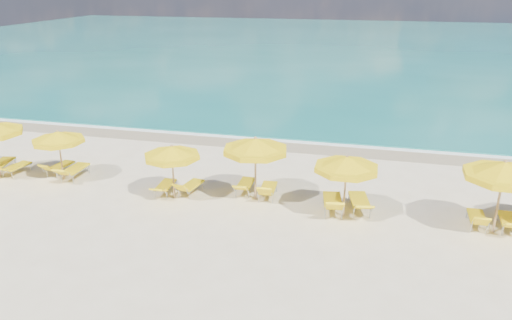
# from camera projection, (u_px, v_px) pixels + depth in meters

# --- Properties ---
(ground_plane) EXTENTS (120.00, 120.00, 0.00)m
(ground_plane) POSITION_uv_depth(u_px,v_px,m) (247.00, 203.00, 18.91)
(ground_plane) COLOR beige
(ocean) EXTENTS (120.00, 80.00, 0.30)m
(ocean) POSITION_uv_depth(u_px,v_px,m) (345.00, 46.00, 62.67)
(ocean) COLOR #12655F
(ocean) RESTS_ON ground
(wet_sand_band) EXTENTS (120.00, 2.60, 0.01)m
(wet_sand_band) POSITION_uv_depth(u_px,v_px,m) (283.00, 144.00, 25.66)
(wet_sand_band) COLOR tan
(wet_sand_band) RESTS_ON ground
(foam_line) EXTENTS (120.00, 1.20, 0.03)m
(foam_line) POSITION_uv_depth(u_px,v_px,m) (286.00, 139.00, 26.39)
(foam_line) COLOR white
(foam_line) RESTS_ON ground
(whitecap_near) EXTENTS (14.00, 0.36, 0.05)m
(whitecap_near) POSITION_uv_depth(u_px,v_px,m) (227.00, 97.00, 35.76)
(whitecap_near) COLOR white
(whitecap_near) RESTS_ON ground
(whitecap_far) EXTENTS (18.00, 0.30, 0.05)m
(whitecap_far) POSITION_uv_depth(u_px,v_px,m) (424.00, 87.00, 38.99)
(whitecap_far) COLOR white
(whitecap_far) RESTS_ON ground
(umbrella_2) EXTENTS (2.73, 2.73, 2.17)m
(umbrella_2) POSITION_uv_depth(u_px,v_px,m) (58.00, 138.00, 20.51)
(umbrella_2) COLOR tan
(umbrella_2) RESTS_ON ground
(umbrella_3) EXTENTS (2.37, 2.37, 2.18)m
(umbrella_3) POSITION_uv_depth(u_px,v_px,m) (172.00, 153.00, 18.69)
(umbrella_3) COLOR tan
(umbrella_3) RESTS_ON ground
(umbrella_4) EXTENTS (2.95, 2.95, 2.52)m
(umbrella_4) POSITION_uv_depth(u_px,v_px,m) (255.00, 146.00, 18.51)
(umbrella_4) COLOR tan
(umbrella_4) RESTS_ON ground
(umbrella_5) EXTENTS (2.99, 2.99, 2.32)m
(umbrella_5) POSITION_uv_depth(u_px,v_px,m) (347.00, 164.00, 17.20)
(umbrella_5) COLOR tan
(umbrella_5) RESTS_ON ground
(umbrella_6) EXTENTS (3.38, 3.38, 2.59)m
(umbrella_6) POSITION_uv_depth(u_px,v_px,m) (504.00, 171.00, 15.97)
(umbrella_6) COLOR tan
(umbrella_6) RESTS_ON ground
(lounger_1_left) EXTENTS (0.97, 1.96, 0.75)m
(lounger_1_left) POSITION_uv_depth(u_px,v_px,m) (2.00, 166.00, 21.92)
(lounger_1_left) COLOR #A5A8AD
(lounger_1_left) RESTS_ON ground
(lounger_1_right) EXTENTS (0.74, 1.71, 0.64)m
(lounger_1_right) POSITION_uv_depth(u_px,v_px,m) (16.00, 170.00, 21.65)
(lounger_1_right) COLOR #A5A8AD
(lounger_1_right) RESTS_ON ground
(lounger_2_left) EXTENTS (0.73, 1.73, 0.76)m
(lounger_2_left) POSITION_uv_depth(u_px,v_px,m) (60.00, 169.00, 21.65)
(lounger_2_left) COLOR #A5A8AD
(lounger_2_left) RESTS_ON ground
(lounger_2_right) EXTENTS (0.66, 1.90, 0.81)m
(lounger_2_right) POSITION_uv_depth(u_px,v_px,m) (75.00, 173.00, 21.19)
(lounger_2_right) COLOR #A5A8AD
(lounger_2_right) RESTS_ON ground
(lounger_3_left) EXTENTS (0.63, 1.70, 0.63)m
(lounger_3_left) POSITION_uv_depth(u_px,v_px,m) (165.00, 189.00, 19.68)
(lounger_3_left) COLOR #A5A8AD
(lounger_3_left) RESTS_ON ground
(lounger_3_right) EXTENTS (0.80, 1.69, 0.76)m
(lounger_3_right) POSITION_uv_depth(u_px,v_px,m) (191.00, 189.00, 19.65)
(lounger_3_right) COLOR #A5A8AD
(lounger_3_right) RESTS_ON ground
(lounger_4_left) EXTENTS (0.61, 1.73, 0.71)m
(lounger_4_left) POSITION_uv_depth(u_px,v_px,m) (245.00, 187.00, 19.77)
(lounger_4_left) COLOR #A5A8AD
(lounger_4_left) RESTS_ON ground
(lounger_4_right) EXTENTS (0.69, 1.73, 0.82)m
(lounger_4_right) POSITION_uv_depth(u_px,v_px,m) (268.00, 192.00, 19.31)
(lounger_4_right) COLOR #A5A8AD
(lounger_4_right) RESTS_ON ground
(lounger_5_left) EXTENTS (0.95, 2.05, 0.91)m
(lounger_5_left) POSITION_uv_depth(u_px,v_px,m) (332.00, 206.00, 18.10)
(lounger_5_left) COLOR #A5A8AD
(lounger_5_left) RESTS_ON ground
(lounger_5_right) EXTENTS (1.02, 2.08, 0.78)m
(lounger_5_right) POSITION_uv_depth(u_px,v_px,m) (359.00, 205.00, 18.18)
(lounger_5_right) COLOR #A5A8AD
(lounger_5_right) RESTS_ON ground
(lounger_6_left) EXTENTS (0.58, 1.59, 0.78)m
(lounger_6_left) POSITION_uv_depth(u_px,v_px,m) (477.00, 221.00, 17.05)
(lounger_6_left) COLOR #A5A8AD
(lounger_6_left) RESTS_ON ground
(lounger_6_right) EXTENTS (0.65, 1.74, 0.71)m
(lounger_6_right) POSITION_uv_depth(u_px,v_px,m) (508.00, 224.00, 16.83)
(lounger_6_right) COLOR #A5A8AD
(lounger_6_right) RESTS_ON ground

